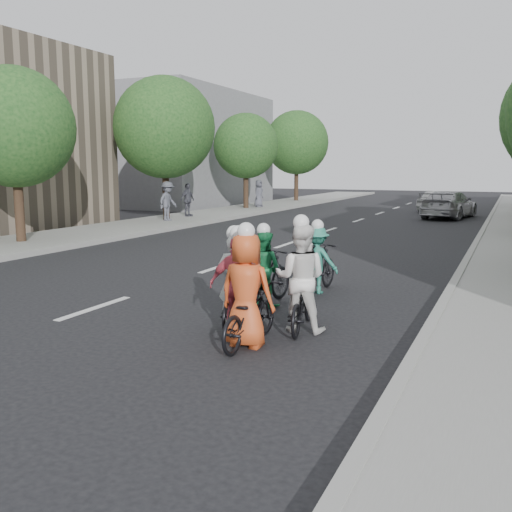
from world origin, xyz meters
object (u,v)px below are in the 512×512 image
Objects in this scene: cyclist_0 at (240,295)px; cyclist_2 at (236,294)px; cyclist_4 at (318,264)px; cyclist_5 at (301,289)px; cyclist_1 at (248,303)px; spectator_0 at (168,201)px; spectator_2 at (259,193)px; spectator_1 at (188,200)px; follow_car_lead at (449,204)px; follow_car_trail at (437,200)px; cyclist_3 at (265,274)px.

cyclist_0 is 1.00× the size of cyclist_2.
cyclist_5 reaches higher than cyclist_4.
spectator_0 reaches higher than cyclist_1.
cyclist_4 is 24.75m from spectator_2.
spectator_0 reaches higher than spectator_1.
follow_car_trail is at bearing -66.44° from follow_car_lead.
cyclist_4 is at bearing -102.33° from cyclist_0.
spectator_2 reaches higher than cyclist_1.
cyclist_0 is 0.59m from cyclist_1.
follow_car_trail is (-0.12, 27.68, 0.13)m from cyclist_2.
cyclist_4 is 0.94× the size of cyclist_5.
spectator_2 reaches higher than follow_car_lead.
spectator_0 is 2.46m from spectator_1.
spectator_0 reaches higher than cyclist_2.
spectator_1 is at bearing -45.11° from cyclist_3.
spectator_2 reaches higher than follow_car_trail.
cyclist_5 is (0.66, -2.85, 0.07)m from cyclist_4.
follow_car_trail is (0.03, 26.13, 0.06)m from cyclist_3.
spectator_1 is (-11.86, 17.88, 0.35)m from cyclist_1.
cyclist_3 is (-0.42, 1.96, -0.03)m from cyclist_0.
cyclist_0 is 0.95× the size of cyclist_3.
spectator_1 is (-11.23, 17.00, 0.45)m from cyclist_2.
cyclist_5 is 0.48× the size of follow_car_trail.
cyclist_1 is at bearing 98.36° from follow_car_lead.
cyclist_0 is at bearing -51.72° from cyclist_1.
follow_car_trail is 11.02m from spectator_2.
cyclist_0 is at bearing -152.96° from spectator_2.
follow_car_lead is (1.15, 21.78, 0.10)m from cyclist_3.
follow_car_trail is at bearing -36.41° from spectator_0.
follow_car_trail is at bearing -72.93° from spectator_2.
cyclist_1 reaches higher than spectator_1.
cyclist_0 is 1.04× the size of spectator_1.
cyclist_1 reaches higher than cyclist_3.
cyclist_4 is at bearing -86.58° from cyclist_1.
follow_car_trail is at bearing -83.35° from cyclist_4.
follow_car_lead is 11.96m from spectator_2.
follow_car_trail is 15.41m from spectator_1.
cyclist_5 is at bearing -179.57° from cyclist_2.
cyclist_0 reaches higher than cyclist_4.
cyclist_0 is 0.44× the size of follow_car_trail.
cyclist_2 is 18.18m from spectator_0.
cyclist_0 reaches higher than cyclist_2.
cyclist_1 reaches higher than cyclist_4.
spectator_0 reaches higher than cyclist_4.
cyclist_1 is 1.10× the size of spectator_1.
spectator_1 reaches higher than cyclist_4.
spectator_0 reaches higher than cyclist_3.
spectator_0 is 1.08× the size of spectator_2.
cyclist_0 is 1.02m from cyclist_5.
spectator_0 is (-11.84, -8.75, 0.36)m from follow_car_lead.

